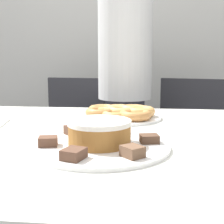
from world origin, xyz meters
The scene contains 22 objects.
wall_back centered at (0.00, 1.63, 1.30)m, with size 8.00×0.05×2.60m.
table centered at (0.00, 0.00, 0.70)m, with size 1.90×1.05×0.78m.
person_standing centered at (-0.03, 0.88, 0.85)m, with size 0.31×0.31×1.59m.
office_chair_left centered at (-0.38, 0.94, 0.42)m, with size 0.51×0.51×0.89m.
office_chair_right centered at (0.35, 0.94, 0.42)m, with size 0.54×0.54×0.89m.
plate_cake centered at (-0.04, -0.15, 0.78)m, with size 0.37×0.37×0.01m.
plate_donuts centered at (-0.02, 0.27, 0.78)m, with size 0.32×0.32×0.01m.
frosted_cake centered at (-0.04, -0.15, 0.82)m, with size 0.16×0.16×0.06m.
lamington_0 centered at (0.00, -0.02, 0.80)m, with size 0.05×0.05×0.03m.
lamington_1 centered at (-0.13, -0.05, 0.80)m, with size 0.07×0.07×0.03m.
lamington_2 centered at (-0.17, -0.17, 0.80)m, with size 0.05×0.05×0.02m.
lamington_3 centered at (-0.08, -0.27, 0.80)m, with size 0.06×0.06×0.02m.
lamington_4 centered at (0.05, -0.24, 0.80)m, with size 0.06×0.06×0.03m.
lamington_5 centered at (0.09, -0.12, 0.80)m, with size 0.05×0.05×0.02m.
donut_0 centered at (-0.02, 0.27, 0.81)m, with size 0.11×0.11×0.04m.
donut_1 centered at (0.03, 0.33, 0.81)m, with size 0.12×0.12×0.03m.
donut_2 centered at (-0.03, 0.35, 0.80)m, with size 0.11×0.11×0.03m.
donut_3 centered at (-0.09, 0.32, 0.80)m, with size 0.12×0.12×0.03m.
donut_4 centered at (-0.09, 0.25, 0.81)m, with size 0.11×0.11×0.03m.
donut_5 centered at (-0.03, 0.21, 0.80)m, with size 0.10×0.10×0.03m.
donut_6 centered at (0.04, 0.20, 0.81)m, with size 0.12×0.12×0.03m.
donut_7 centered at (0.06, 0.27, 0.81)m, with size 0.11×0.11×0.04m.
Camera 1 is at (0.07, -0.92, 1.01)m, focal length 50.00 mm.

